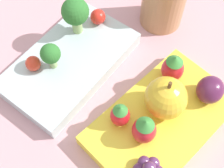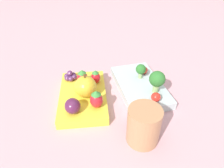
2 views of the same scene
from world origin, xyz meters
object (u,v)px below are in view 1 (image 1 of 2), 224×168
strawberry_2 (173,68)px  strawberry_1 (144,130)px  bento_box_fruit (160,124)px  plum (210,90)px  cherry_tomato_0 (33,64)px  broccoli_floret_0 (75,13)px  cherry_tomato_1 (98,17)px  apple (166,98)px  strawberry_0 (120,115)px  broccoli_floret_1 (51,54)px  bento_box_savoury (69,63)px  drinking_cup (164,1)px

strawberry_2 → strawberry_1: bearing=-169.7°
bento_box_fruit → plum: 0.08m
bento_box_fruit → strawberry_1: 0.05m
cherry_tomato_0 → broccoli_floret_0: bearing=-3.8°
cherry_tomato_1 → apple: (-0.07, -0.16, 0.02)m
apple → strawberry_2: (0.05, 0.02, -0.01)m
strawberry_0 → strawberry_2: bearing=-10.6°
cherry_tomato_1 → plum: bearing=-94.8°
broccoli_floret_1 → cherry_tomato_1: size_ratio=1.83×
broccoli_floret_0 → broccoli_floret_1: broccoli_floret_0 is taller
broccoli_floret_1 → cherry_tomato_0: (-0.02, 0.02, -0.02)m
plum → bento_box_savoury: bearing=108.7°
broccoli_floret_0 → cherry_tomato_0: (-0.09, 0.01, -0.03)m
bento_box_savoury → apple: bearing=-84.7°
cherry_tomato_0 → drinking_cup: bearing=-23.3°
bento_box_savoury → strawberry_2: bearing=-65.5°
broccoli_floret_1 → cherry_tomato_0: broccoli_floret_1 is taller
broccoli_floret_1 → drinking_cup: 0.20m
bento_box_savoury → plum: 0.21m
broccoli_floret_1 → bento_box_fruit: bearing=-83.6°
apple → strawberry_0: size_ratio=1.67×
apple → strawberry_0: apple is taller
cherry_tomato_0 → strawberry_2: (0.10, -0.17, 0.01)m
strawberry_1 → bento_box_fruit: bearing=-12.0°
bento_box_fruit → strawberry_2: size_ratio=4.57×
bento_box_fruit → broccoli_floret_0: (0.05, 0.18, 0.05)m
bento_box_savoury → broccoli_floret_0: 0.07m
bento_box_savoury → bento_box_fruit: bearing=-91.0°
broccoli_floret_0 → bento_box_fruit: bearing=-105.9°
strawberry_1 → drinking_cup: drinking_cup is taller
strawberry_2 → drinking_cup: 0.13m
cherry_tomato_1 → plum: size_ratio=0.61×
bento_box_savoury → broccoli_floret_1: bearing=157.0°
bento_box_fruit → strawberry_1: (-0.03, 0.01, 0.03)m
broccoli_floret_0 → drinking_cup: bearing=-35.8°
drinking_cup → strawberry_0: bearing=-163.6°
apple → strawberry_2: apple is taller
bento_box_fruit → broccoli_floret_1: size_ratio=4.95×
strawberry_0 → strawberry_2: 0.10m
strawberry_1 → strawberry_2: (0.10, 0.02, 0.00)m
plum → cherry_tomato_1: bearing=85.2°
cherry_tomato_0 → strawberry_2: strawberry_2 is taller
strawberry_1 → plum: size_ratio=1.19×
strawberry_0 → strawberry_1: 0.04m
cherry_tomato_1 → strawberry_0: size_ratio=0.61×
bento_box_savoury → cherry_tomato_0: size_ratio=9.33×
broccoli_floret_1 → strawberry_1: (-0.01, -0.16, -0.01)m
apple → cherry_tomato_1: bearing=67.2°
strawberry_0 → drinking_cup: size_ratio=0.46×
cherry_tomato_1 → bento_box_fruit: bearing=-116.7°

